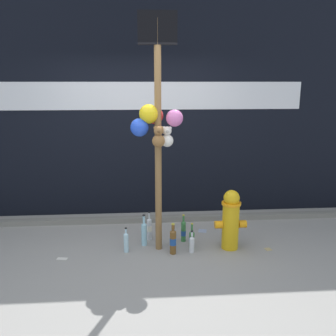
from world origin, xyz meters
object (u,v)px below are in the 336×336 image
(bottle_7, at_px, (173,241))
(memorial_post, at_px, (156,112))
(bottle_2, at_px, (149,228))
(bottle_6, at_px, (192,244))
(bottle_1, at_px, (183,231))
(bottle_5, at_px, (126,242))
(fire_hydrant, at_px, (231,219))
(bottle_3, at_px, (192,239))
(bottle_4, at_px, (144,233))
(bottle_0, at_px, (173,239))

(bottle_7, bearing_deg, memorial_post, 141.99)
(bottle_2, xyz_separation_m, bottle_6, (0.52, -0.42, -0.05))
(bottle_1, bearing_deg, bottle_7, -116.07)
(bottle_1, xyz_separation_m, bottle_5, (-0.75, -0.26, -0.01))
(fire_hydrant, bearing_deg, bottle_3, 173.81)
(bottle_4, xyz_separation_m, bottle_7, (0.35, -0.27, -0.00))
(bottle_1, bearing_deg, memorial_post, -151.28)
(fire_hydrant, relative_size, bottle_6, 2.70)
(bottle_3, xyz_separation_m, bottle_7, (-0.26, -0.16, 0.05))
(bottle_0, relative_size, bottle_3, 0.97)
(bottle_1, relative_size, bottle_4, 0.90)
(bottle_0, distance_m, bottle_1, 0.25)
(bottle_0, bearing_deg, bottle_1, 50.92)
(bottle_0, height_order, bottle_4, bottle_4)
(memorial_post, xyz_separation_m, bottle_4, (-0.16, 0.12, -1.56))
(bottle_5, bearing_deg, bottle_2, 49.61)
(bottle_2, height_order, bottle_3, bottle_2)
(bottle_1, relative_size, bottle_6, 1.32)
(memorial_post, distance_m, bottle_1, 1.63)
(bottle_0, bearing_deg, memorial_post, -177.83)
(bottle_4, bearing_deg, bottle_6, -22.98)
(bottle_2, height_order, bottle_7, bottle_7)
(bottle_2, relative_size, bottle_3, 1.19)
(bottle_7, bearing_deg, bottle_3, 31.57)
(bottle_2, xyz_separation_m, bottle_4, (-0.07, -0.17, 0.01))
(fire_hydrant, xyz_separation_m, bottle_3, (-0.48, 0.05, -0.27))
(bottle_5, distance_m, bottle_7, 0.59)
(bottle_4, height_order, bottle_6, bottle_4)
(bottle_7, bearing_deg, fire_hydrant, 8.06)
(bottle_3, xyz_separation_m, bottle_6, (-0.02, -0.14, -0.00))
(memorial_post, relative_size, bottle_6, 9.95)
(bottle_0, height_order, bottle_2, bottle_2)
(bottle_0, distance_m, bottle_6, 0.26)
(bottle_3, height_order, bottle_4, bottle_4)
(fire_hydrant, relative_size, bottle_1, 2.05)
(memorial_post, bearing_deg, bottle_6, -16.90)
(bottle_0, xyz_separation_m, bottle_2, (-0.30, 0.28, 0.04))
(memorial_post, distance_m, bottle_0, 1.62)
(bottle_5, bearing_deg, bottle_6, -4.89)
(memorial_post, height_order, bottle_6, memorial_post)
(fire_hydrant, distance_m, bottle_2, 1.10)
(bottle_0, xyz_separation_m, bottle_7, (-0.02, -0.16, 0.05))
(bottle_7, bearing_deg, bottle_2, 122.60)
(bottle_1, bearing_deg, bottle_3, -65.54)
(fire_hydrant, xyz_separation_m, bottle_1, (-0.57, 0.24, -0.24))
(bottle_6, bearing_deg, bottle_5, 175.11)
(memorial_post, xyz_separation_m, fire_hydrant, (0.93, -0.04, -1.34))
(bottle_6, bearing_deg, fire_hydrant, 9.71)
(memorial_post, relative_size, bottle_7, 7.20)
(bottle_6, bearing_deg, memorial_post, 163.10)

